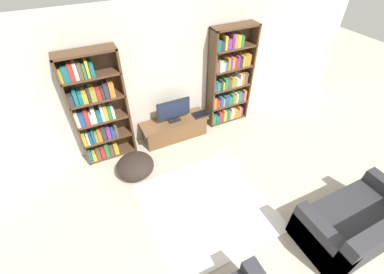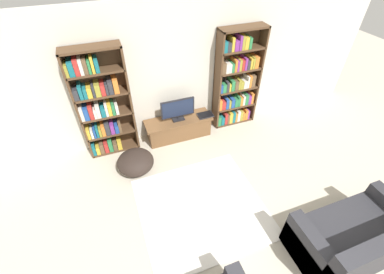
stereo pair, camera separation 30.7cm
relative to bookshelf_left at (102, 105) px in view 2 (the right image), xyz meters
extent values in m
cube|color=silver|center=(1.29, 0.18, 0.29)|extent=(8.80, 0.06, 2.60)
cube|color=#513823|center=(-0.39, -0.02, 0.02)|extent=(0.04, 0.30, 2.05)
cube|color=#513823|center=(0.50, -0.02, 0.02)|extent=(0.04, 0.30, 2.05)
cube|color=#513823|center=(0.05, 0.11, 0.02)|extent=(0.92, 0.04, 2.05)
cube|color=#513823|center=(0.05, -0.02, 1.02)|extent=(0.92, 0.30, 0.04)
cube|color=#513823|center=(0.05, -0.02, -0.99)|extent=(0.88, 0.30, 0.04)
cube|color=#196B75|center=(-0.34, -0.04, -0.85)|extent=(0.05, 0.24, 0.24)
cube|color=gold|center=(-0.27, -0.04, -0.89)|extent=(0.07, 0.24, 0.16)
cube|color=brown|center=(-0.20, -0.04, -0.86)|extent=(0.07, 0.24, 0.22)
cube|color=#B72D28|center=(-0.12, -0.04, -0.87)|extent=(0.07, 0.24, 0.22)
cube|color=#2D7F47|center=(-0.03, -0.04, -0.85)|extent=(0.07, 0.24, 0.26)
cube|color=brown|center=(0.05, -0.04, -0.89)|extent=(0.07, 0.24, 0.16)
cube|color=gold|center=(0.13, -0.04, -0.89)|extent=(0.08, 0.24, 0.17)
cube|color=#513823|center=(0.05, -0.02, -0.58)|extent=(0.88, 0.30, 0.04)
cube|color=gold|center=(-0.34, -0.04, -0.46)|extent=(0.05, 0.24, 0.21)
cube|color=silver|center=(-0.29, -0.04, -0.48)|extent=(0.04, 0.24, 0.17)
cube|color=#234C99|center=(-0.24, -0.04, -0.47)|extent=(0.04, 0.24, 0.19)
cube|color=#196B75|center=(-0.19, -0.04, -0.45)|extent=(0.04, 0.24, 0.22)
cube|color=#9E9333|center=(-0.14, -0.04, -0.48)|extent=(0.04, 0.24, 0.17)
cube|color=orange|center=(-0.08, -0.04, -0.46)|extent=(0.06, 0.24, 0.21)
cube|color=#333338|center=(-0.01, -0.04, -0.44)|extent=(0.08, 0.24, 0.25)
cube|color=#7F338C|center=(0.08, -0.04, -0.46)|extent=(0.07, 0.24, 0.21)
cube|color=#234C99|center=(0.15, -0.04, -0.48)|extent=(0.07, 0.24, 0.16)
cube|color=brown|center=(0.21, -0.04, -0.45)|extent=(0.05, 0.24, 0.22)
cube|color=#513823|center=(0.05, -0.02, -0.17)|extent=(0.88, 0.30, 0.04)
cube|color=silver|center=(-0.34, -0.04, -0.03)|extent=(0.05, 0.24, 0.25)
cube|color=#234C99|center=(-0.27, -0.04, -0.04)|extent=(0.08, 0.24, 0.23)
cube|color=#B72D28|center=(-0.19, -0.04, -0.03)|extent=(0.07, 0.24, 0.25)
cube|color=silver|center=(-0.14, -0.04, -0.07)|extent=(0.04, 0.24, 0.17)
cube|color=silver|center=(-0.08, -0.04, -0.03)|extent=(0.07, 0.24, 0.25)
cube|color=#196B75|center=(0.00, -0.04, -0.07)|extent=(0.07, 0.24, 0.17)
cube|color=silver|center=(0.06, -0.04, -0.03)|extent=(0.04, 0.24, 0.24)
cube|color=gold|center=(0.12, -0.04, -0.04)|extent=(0.06, 0.24, 0.23)
cube|color=#2D7F47|center=(0.18, -0.04, -0.05)|extent=(0.05, 0.24, 0.21)
cube|color=silver|center=(0.23, -0.04, -0.06)|extent=(0.05, 0.24, 0.19)
cube|color=#513823|center=(0.05, -0.02, 0.24)|extent=(0.88, 0.30, 0.04)
cube|color=#333338|center=(-0.33, -0.04, 0.35)|extent=(0.08, 0.24, 0.18)
cube|color=#196B75|center=(-0.26, -0.04, 0.37)|extent=(0.06, 0.24, 0.23)
cube|color=#196B75|center=(-0.19, -0.04, 0.35)|extent=(0.05, 0.24, 0.18)
cube|color=gold|center=(-0.12, -0.04, 0.35)|extent=(0.07, 0.24, 0.18)
cube|color=#333338|center=(-0.06, -0.04, 0.36)|extent=(0.04, 0.24, 0.21)
cube|color=#9E9333|center=(0.01, -0.04, 0.36)|extent=(0.08, 0.24, 0.21)
cube|color=#B72D28|center=(0.09, -0.04, 0.35)|extent=(0.07, 0.24, 0.19)
cube|color=#333338|center=(0.15, -0.04, 0.35)|extent=(0.04, 0.24, 0.20)
cube|color=#333338|center=(0.21, -0.04, 0.37)|extent=(0.07, 0.24, 0.23)
cube|color=orange|center=(0.30, -0.04, 0.38)|extent=(0.08, 0.24, 0.25)
cube|color=#513823|center=(0.05, -0.02, 0.65)|extent=(0.88, 0.30, 0.04)
cube|color=#9E9333|center=(-0.35, -0.04, 0.76)|extent=(0.04, 0.24, 0.19)
cube|color=#196B75|center=(-0.28, -0.04, 0.78)|extent=(0.08, 0.24, 0.23)
cube|color=#B72D28|center=(-0.20, -0.04, 0.79)|extent=(0.07, 0.24, 0.25)
cube|color=silver|center=(-0.14, -0.04, 0.79)|extent=(0.05, 0.24, 0.24)
cube|color=brown|center=(-0.08, -0.04, 0.79)|extent=(0.06, 0.24, 0.24)
cube|color=#2D7F47|center=(-0.02, -0.04, 0.77)|extent=(0.04, 0.24, 0.21)
cube|color=gold|center=(0.03, -0.04, 0.80)|extent=(0.04, 0.24, 0.26)
cube|color=#196B75|center=(0.09, -0.04, 0.77)|extent=(0.06, 0.24, 0.21)
cube|color=#513823|center=(2.21, -0.02, 0.02)|extent=(0.04, 0.30, 2.05)
cube|color=#513823|center=(3.09, -0.02, 0.02)|extent=(0.04, 0.30, 2.05)
cube|color=#513823|center=(2.65, 0.11, 0.02)|extent=(0.92, 0.04, 2.05)
cube|color=#513823|center=(2.65, -0.02, 1.02)|extent=(0.92, 0.30, 0.04)
cube|color=#513823|center=(2.65, -0.02, -0.99)|extent=(0.88, 0.30, 0.04)
cube|color=#2D7F47|center=(2.26, -0.04, -0.87)|extent=(0.08, 0.24, 0.22)
cube|color=#196B75|center=(2.35, -0.04, -0.88)|extent=(0.07, 0.24, 0.19)
cube|color=#B72D28|center=(2.42, -0.04, -0.85)|extent=(0.06, 0.24, 0.26)
cube|color=brown|center=(2.48, -0.04, -0.86)|extent=(0.05, 0.24, 0.23)
cube|color=gold|center=(2.54, -0.04, -0.85)|extent=(0.07, 0.24, 0.25)
cube|color=#196B75|center=(2.61, -0.04, -0.85)|extent=(0.06, 0.24, 0.26)
cube|color=orange|center=(2.67, -0.04, -0.87)|extent=(0.04, 0.24, 0.22)
cube|color=silver|center=(2.73, -0.04, -0.85)|extent=(0.07, 0.24, 0.26)
cube|color=#9E9333|center=(2.80, -0.04, -0.86)|extent=(0.06, 0.24, 0.24)
cube|color=orange|center=(2.87, -0.04, -0.88)|extent=(0.05, 0.24, 0.19)
cube|color=orange|center=(2.93, -0.04, -0.86)|extent=(0.06, 0.24, 0.24)
cube|color=#7F338C|center=(2.98, -0.04, -0.87)|extent=(0.04, 0.24, 0.22)
cube|color=#513823|center=(2.65, -0.02, -0.58)|extent=(0.88, 0.30, 0.04)
cube|color=orange|center=(2.26, -0.04, -0.45)|extent=(0.07, 0.24, 0.23)
cube|color=#B72D28|center=(2.34, -0.04, -0.47)|extent=(0.08, 0.24, 0.18)
cube|color=#234C99|center=(2.42, -0.04, -0.45)|extent=(0.06, 0.24, 0.22)
cube|color=#9E9333|center=(2.48, -0.04, -0.48)|extent=(0.04, 0.24, 0.18)
cube|color=#234C99|center=(2.55, -0.04, -0.46)|extent=(0.08, 0.24, 0.20)
cube|color=#2D7F47|center=(2.63, -0.04, -0.47)|extent=(0.07, 0.24, 0.18)
cube|color=#2D7F47|center=(2.70, -0.04, -0.46)|extent=(0.05, 0.24, 0.21)
cube|color=orange|center=(2.75, -0.04, -0.47)|extent=(0.05, 0.24, 0.19)
cube|color=silver|center=(2.80, -0.04, -0.46)|extent=(0.05, 0.24, 0.21)
cube|color=#2D7F47|center=(2.87, -0.04, -0.45)|extent=(0.07, 0.24, 0.23)
cube|color=#7F338C|center=(2.94, -0.04, -0.47)|extent=(0.06, 0.24, 0.19)
cube|color=orange|center=(3.00, -0.04, -0.45)|extent=(0.05, 0.24, 0.24)
cube|color=#513823|center=(2.65, -0.02, -0.17)|extent=(0.88, 0.30, 0.04)
cube|color=#234C99|center=(2.25, -0.04, -0.07)|extent=(0.05, 0.24, 0.17)
cube|color=#2D7F47|center=(2.32, -0.04, -0.07)|extent=(0.07, 0.24, 0.17)
cube|color=#333338|center=(2.39, -0.04, -0.05)|extent=(0.05, 0.24, 0.21)
cube|color=gold|center=(2.43, -0.04, -0.07)|extent=(0.04, 0.24, 0.16)
cube|color=#2D7F47|center=(2.50, -0.04, -0.05)|extent=(0.07, 0.24, 0.21)
cube|color=brown|center=(2.58, -0.04, -0.06)|extent=(0.08, 0.24, 0.19)
cube|color=#9E9333|center=(2.64, -0.04, -0.05)|extent=(0.04, 0.24, 0.21)
cube|color=#9E9333|center=(2.70, -0.04, -0.07)|extent=(0.07, 0.24, 0.17)
cube|color=silver|center=(2.78, -0.04, -0.07)|extent=(0.07, 0.24, 0.16)
cube|color=silver|center=(2.84, -0.04, -0.03)|extent=(0.04, 0.24, 0.25)
cube|color=orange|center=(2.89, -0.04, -0.03)|extent=(0.05, 0.24, 0.25)
cube|color=brown|center=(2.96, -0.04, -0.03)|extent=(0.08, 0.24, 0.25)
cube|color=#513823|center=(2.65, -0.02, 0.24)|extent=(0.88, 0.30, 0.04)
cube|color=brown|center=(2.26, -0.04, 0.36)|extent=(0.08, 0.24, 0.22)
cube|color=silver|center=(2.34, -0.04, 0.35)|extent=(0.06, 0.24, 0.19)
cube|color=silver|center=(2.40, -0.04, 0.34)|extent=(0.05, 0.24, 0.17)
cube|color=#2D7F47|center=(2.45, -0.04, 0.34)|extent=(0.05, 0.24, 0.17)
cube|color=orange|center=(2.51, -0.04, 0.37)|extent=(0.05, 0.24, 0.23)
cube|color=#7F338C|center=(2.56, -0.04, 0.36)|extent=(0.04, 0.24, 0.21)
cube|color=#9E9333|center=(2.61, -0.04, 0.37)|extent=(0.05, 0.24, 0.22)
cube|color=#B72D28|center=(2.67, -0.04, 0.36)|extent=(0.05, 0.24, 0.21)
cube|color=#7F338C|center=(2.72, -0.04, 0.37)|extent=(0.05, 0.24, 0.23)
cube|color=#333338|center=(2.78, -0.04, 0.35)|extent=(0.06, 0.24, 0.18)
cube|color=gold|center=(2.84, -0.04, 0.37)|extent=(0.04, 0.24, 0.22)
cube|color=#9E9333|center=(2.90, -0.04, 0.37)|extent=(0.04, 0.24, 0.23)
cube|color=orange|center=(2.96, -0.04, 0.37)|extent=(0.08, 0.24, 0.23)
cube|color=#513823|center=(2.65, -0.02, 0.65)|extent=(0.88, 0.30, 0.04)
cube|color=#196B75|center=(2.26, -0.04, 0.76)|extent=(0.07, 0.24, 0.19)
cube|color=#333338|center=(2.34, -0.04, 0.75)|extent=(0.07, 0.24, 0.16)
cube|color=gold|center=(2.40, -0.04, 0.79)|extent=(0.05, 0.24, 0.25)
cube|color=#7F338C|center=(2.48, -0.04, 0.76)|extent=(0.08, 0.24, 0.18)
cube|color=#7F338C|center=(2.55, -0.04, 0.80)|extent=(0.05, 0.24, 0.26)
cube|color=#9E9333|center=(2.61, -0.04, 0.79)|extent=(0.05, 0.24, 0.25)
cube|color=gold|center=(2.68, -0.04, 0.78)|extent=(0.07, 0.24, 0.22)
cube|color=#2D7F47|center=(2.75, -0.04, 0.77)|extent=(0.06, 0.24, 0.20)
cube|color=brown|center=(1.35, -0.11, -0.82)|extent=(1.27, 0.42, 0.39)
cube|color=brown|center=(1.35, -0.11, -0.60)|extent=(1.35, 0.45, 0.04)
cube|color=black|center=(1.35, -0.10, -0.57)|extent=(0.24, 0.16, 0.03)
cylinder|color=black|center=(1.35, -0.10, -0.53)|extent=(0.04, 0.04, 0.05)
cube|color=black|center=(1.35, -0.10, -0.32)|extent=(0.67, 0.04, 0.38)
cube|color=#19233D|center=(1.35, -0.12, -0.32)|extent=(0.62, 0.00, 0.34)
cube|color=#28282D|center=(1.91, -0.17, -0.57)|extent=(0.31, 0.22, 0.02)
cube|color=black|center=(1.91, -0.17, -0.56)|extent=(0.30, 0.21, 0.00)
cube|color=white|center=(1.13, -1.90, -1.00)|extent=(1.91, 1.81, 0.02)
cube|color=#2D2D33|center=(2.76, -3.19, -0.78)|extent=(1.55, 0.86, 0.46)
cube|color=#2D2D33|center=(2.07, -3.19, -0.69)|extent=(0.18, 0.86, 0.64)
ellipsoid|color=#2D231E|center=(0.33, -0.73, -0.82)|extent=(0.65, 0.65, 0.37)
camera|label=1|loc=(-0.11, -3.93, 2.51)|focal=24.00mm
camera|label=2|loc=(0.17, -4.05, 2.51)|focal=24.00mm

